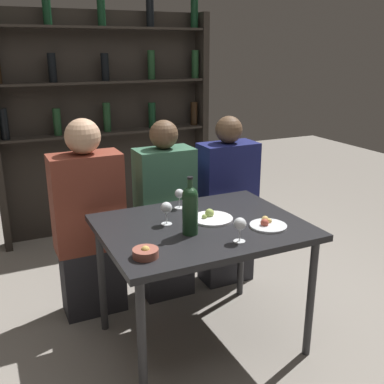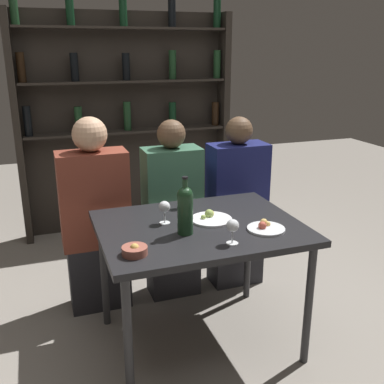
{
  "view_description": "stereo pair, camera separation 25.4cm",
  "coord_description": "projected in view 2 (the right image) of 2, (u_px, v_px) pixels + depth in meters",
  "views": [
    {
      "loc": [
        -1.03,
        -2.06,
        1.68
      ],
      "look_at": [
        0.0,
        0.13,
        0.9
      ],
      "focal_mm": 42.0,
      "sensor_mm": 36.0,
      "label": 1
    },
    {
      "loc": [
        -0.8,
        -2.15,
        1.68
      ],
      "look_at": [
        0.0,
        0.13,
        0.9
      ],
      "focal_mm": 42.0,
      "sensor_mm": 36.0,
      "label": 2
    }
  ],
  "objects": [
    {
      "name": "ground_plane",
      "position": [
        199.0,
        341.0,
        2.7
      ],
      "size": [
        10.0,
        10.0,
        0.0
      ],
      "primitive_type": "plane",
      "color": "gray"
    },
    {
      "name": "dining_table",
      "position": [
        200.0,
        236.0,
        2.49
      ],
      "size": [
        1.1,
        0.85,
        0.75
      ],
      "color": "black",
      "rests_on": "ground_plane"
    },
    {
      "name": "wine_rack_wall",
      "position": [
        126.0,
        115.0,
        4.13
      ],
      "size": [
        1.96,
        0.21,
        2.1
      ],
      "color": "#28231E",
      "rests_on": "ground_plane"
    },
    {
      "name": "wine_bottle",
      "position": [
        185.0,
        208.0,
        2.31
      ],
      "size": [
        0.08,
        0.08,
        0.31
      ],
      "color": "#19381E",
      "rests_on": "dining_table"
    },
    {
      "name": "wine_glass_0",
      "position": [
        182.0,
        194.0,
        2.71
      ],
      "size": [
        0.06,
        0.06,
        0.12
      ],
      "color": "silver",
      "rests_on": "dining_table"
    },
    {
      "name": "wine_glass_1",
      "position": [
        164.0,
        208.0,
        2.46
      ],
      "size": [
        0.06,
        0.06,
        0.13
      ],
      "color": "silver",
      "rests_on": "dining_table"
    },
    {
      "name": "wine_glass_2",
      "position": [
        233.0,
        227.0,
        2.2
      ],
      "size": [
        0.06,
        0.06,
        0.13
      ],
      "color": "silver",
      "rests_on": "dining_table"
    },
    {
      "name": "food_plate_0",
      "position": [
        265.0,
        228.0,
        2.4
      ],
      "size": [
        0.2,
        0.2,
        0.05
      ],
      "color": "silver",
      "rests_on": "dining_table"
    },
    {
      "name": "food_plate_1",
      "position": [
        211.0,
        218.0,
        2.54
      ],
      "size": [
        0.23,
        0.23,
        0.05
      ],
      "color": "white",
      "rests_on": "dining_table"
    },
    {
      "name": "snack_bowl",
      "position": [
        135.0,
        250.0,
        2.11
      ],
      "size": [
        0.12,
        0.12,
        0.06
      ],
      "color": "#995142",
      "rests_on": "dining_table"
    },
    {
      "name": "seated_person_left",
      "position": [
        96.0,
        222.0,
        2.91
      ],
      "size": [
        0.43,
        0.22,
        1.29
      ],
      "color": "#26262B",
      "rests_on": "ground_plane"
    },
    {
      "name": "seated_person_center",
      "position": [
        172.0,
        215.0,
        3.08
      ],
      "size": [
        0.38,
        0.22,
        1.24
      ],
      "color": "#26262B",
      "rests_on": "ground_plane"
    },
    {
      "name": "seated_person_right",
      "position": [
        237.0,
        208.0,
        3.23
      ],
      "size": [
        0.41,
        0.22,
        1.24
      ],
      "color": "#26262B",
      "rests_on": "ground_plane"
    }
  ]
}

